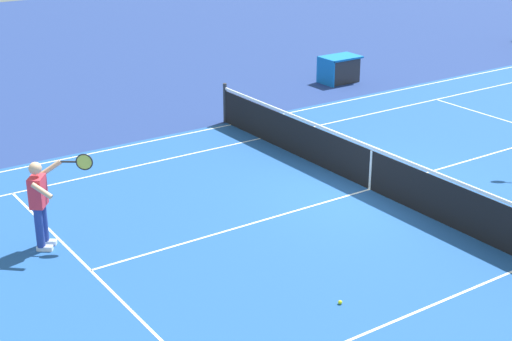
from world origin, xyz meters
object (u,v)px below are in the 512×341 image
tennis_net (371,168)px  equipment_cart_tarped (339,69)px  tennis_ball (340,302)px  tennis_player_near (41,200)px

tennis_net → equipment_cart_tarped: bearing=-125.9°
tennis_net → tennis_ball: 4.87m
tennis_net → tennis_player_near: bearing=-10.9°
tennis_player_near → equipment_cart_tarped: 13.47m
tennis_player_near → tennis_ball: bearing=124.5°
tennis_net → tennis_ball: tennis_net is taller
tennis_net → tennis_ball: (3.59, 3.26, -0.46)m
tennis_net → tennis_player_near: size_ratio=6.89×
tennis_ball → equipment_cart_tarped: 13.84m
equipment_cart_tarped → tennis_player_near: bearing=26.7°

